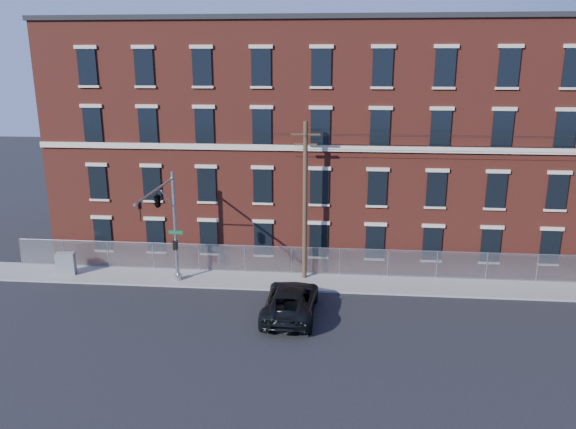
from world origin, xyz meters
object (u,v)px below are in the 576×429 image
(traffic_signal_mast, at_px, (162,209))
(pickup_truck, at_px, (291,301))
(utility_pole_near, at_px, (305,199))
(utility_cabinet, at_px, (66,264))

(traffic_signal_mast, xyz_separation_m, pickup_truck, (7.56, -1.84, -4.56))
(pickup_truck, bearing_deg, utility_pole_near, -92.86)
(utility_cabinet, bearing_deg, traffic_signal_mast, -28.52)
(pickup_truck, distance_m, utility_cabinet, 15.70)
(pickup_truck, xyz_separation_m, utility_cabinet, (-15.08, 4.39, 0.02))
(utility_pole_near, xyz_separation_m, utility_cabinet, (-15.51, -0.88, -4.49))
(utility_pole_near, relative_size, utility_cabinet, 6.82)
(utility_pole_near, height_order, utility_cabinet, utility_pole_near)
(utility_pole_near, relative_size, pickup_truck, 1.67)
(traffic_signal_mast, bearing_deg, pickup_truck, -13.71)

